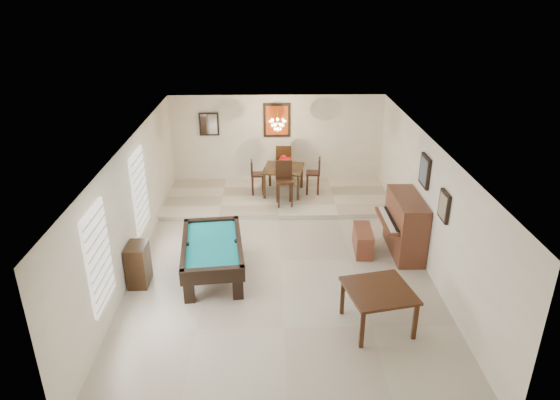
{
  "coord_description": "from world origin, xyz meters",
  "views": [
    {
      "loc": [
        -0.22,
        -9.2,
        5.44
      ],
      "look_at": [
        0.0,
        0.6,
        1.15
      ],
      "focal_mm": 32.0,
      "sensor_mm": 36.0,
      "label": 1
    }
  ],
  "objects_px": {
    "square_table": "(378,308)",
    "dining_chair_east": "(313,176)",
    "dining_chair_west": "(258,177)",
    "chandelier": "(278,121)",
    "apothecary_chest": "(138,264)",
    "dining_chair_north": "(284,164)",
    "pool_table": "(213,259)",
    "flower_vase": "(284,159)",
    "dining_table": "(283,178)",
    "upright_piano": "(398,225)",
    "dining_chair_south": "(285,184)",
    "piano_bench": "(363,240)"
  },
  "relations": [
    {
      "from": "dining_chair_south",
      "to": "dining_chair_east",
      "type": "height_order",
      "value": "dining_chair_south"
    },
    {
      "from": "upright_piano",
      "to": "piano_bench",
      "type": "relative_size",
      "value": 1.66
    },
    {
      "from": "chandelier",
      "to": "dining_table",
      "type": "bearing_deg",
      "value": 57.97
    },
    {
      "from": "chandelier",
      "to": "dining_chair_west",
      "type": "bearing_deg",
      "value": 157.21
    },
    {
      "from": "pool_table",
      "to": "chandelier",
      "type": "xyz_separation_m",
      "value": [
        1.37,
        3.72,
        1.84
      ]
    },
    {
      "from": "piano_bench",
      "to": "dining_chair_south",
      "type": "xyz_separation_m",
      "value": [
        -1.65,
        2.27,
        0.43
      ]
    },
    {
      "from": "square_table",
      "to": "dining_chair_east",
      "type": "distance_m",
      "value": 5.68
    },
    {
      "from": "piano_bench",
      "to": "dining_chair_west",
      "type": "relative_size",
      "value": 0.98
    },
    {
      "from": "dining_chair_west",
      "to": "chandelier",
      "type": "bearing_deg",
      "value": -116.44
    },
    {
      "from": "flower_vase",
      "to": "dining_chair_east",
      "type": "relative_size",
      "value": 0.24
    },
    {
      "from": "dining_chair_west",
      "to": "dining_chair_east",
      "type": "height_order",
      "value": "dining_chair_east"
    },
    {
      "from": "dining_chair_east",
      "to": "square_table",
      "type": "bearing_deg",
      "value": 12.34
    },
    {
      "from": "upright_piano",
      "to": "dining_table",
      "type": "bearing_deg",
      "value": 127.5
    },
    {
      "from": "upright_piano",
      "to": "chandelier",
      "type": "distance_m",
      "value": 4.13
    },
    {
      "from": "flower_vase",
      "to": "dining_table",
      "type": "bearing_deg",
      "value": 0.0
    },
    {
      "from": "dining_chair_south",
      "to": "dining_chair_north",
      "type": "bearing_deg",
      "value": 84.05
    },
    {
      "from": "dining_table",
      "to": "dining_chair_south",
      "type": "bearing_deg",
      "value": -89.59
    },
    {
      "from": "dining_chair_south",
      "to": "chandelier",
      "type": "bearing_deg",
      "value": 101.68
    },
    {
      "from": "square_table",
      "to": "apothecary_chest",
      "type": "bearing_deg",
      "value": 162.03
    },
    {
      "from": "flower_vase",
      "to": "dining_chair_east",
      "type": "xyz_separation_m",
      "value": [
        0.8,
        -0.03,
        -0.47
      ]
    },
    {
      "from": "dining_chair_north",
      "to": "dining_chair_east",
      "type": "height_order",
      "value": "dining_chair_north"
    },
    {
      "from": "upright_piano",
      "to": "dining_chair_west",
      "type": "relative_size",
      "value": 1.63
    },
    {
      "from": "apothecary_chest",
      "to": "chandelier",
      "type": "distance_m",
      "value": 5.18
    },
    {
      "from": "upright_piano",
      "to": "chandelier",
      "type": "relative_size",
      "value": 2.58
    },
    {
      "from": "piano_bench",
      "to": "chandelier",
      "type": "xyz_separation_m",
      "value": [
        -1.81,
        2.81,
        1.94
      ]
    },
    {
      "from": "pool_table",
      "to": "flower_vase",
      "type": "xyz_separation_m",
      "value": [
        1.53,
        3.97,
        0.73
      ]
    },
    {
      "from": "apothecary_chest",
      "to": "dining_chair_north",
      "type": "height_order",
      "value": "dining_chair_north"
    },
    {
      "from": "dining_chair_west",
      "to": "dining_table",
      "type": "bearing_deg",
      "value": -91.47
    },
    {
      "from": "square_table",
      "to": "dining_chair_south",
      "type": "xyz_separation_m",
      "value": [
        -1.43,
        4.87,
        0.33
      ]
    },
    {
      "from": "square_table",
      "to": "dining_chair_north",
      "type": "distance_m",
      "value": 6.59
    },
    {
      "from": "upright_piano",
      "to": "chandelier",
      "type": "bearing_deg",
      "value": 131.72
    },
    {
      "from": "dining_chair_north",
      "to": "chandelier",
      "type": "relative_size",
      "value": 1.93
    },
    {
      "from": "apothecary_chest",
      "to": "dining_chair_north",
      "type": "relative_size",
      "value": 0.73
    },
    {
      "from": "apothecary_chest",
      "to": "dining_chair_east",
      "type": "height_order",
      "value": "dining_chair_east"
    },
    {
      "from": "upright_piano",
      "to": "dining_chair_west",
      "type": "bearing_deg",
      "value": 135.04
    },
    {
      "from": "dining_chair_west",
      "to": "dining_chair_south",
      "type": "bearing_deg",
      "value": -141.11
    },
    {
      "from": "apothecary_chest",
      "to": "dining_table",
      "type": "height_order",
      "value": "dining_table"
    },
    {
      "from": "pool_table",
      "to": "upright_piano",
      "type": "bearing_deg",
      "value": 6.11
    },
    {
      "from": "dining_table",
      "to": "chandelier",
      "type": "xyz_separation_m",
      "value": [
        -0.16,
        -0.25,
        1.65
      ]
    },
    {
      "from": "pool_table",
      "to": "dining_chair_south",
      "type": "distance_m",
      "value": 3.54
    },
    {
      "from": "pool_table",
      "to": "apothecary_chest",
      "type": "height_order",
      "value": "apothecary_chest"
    },
    {
      "from": "dining_table",
      "to": "dining_chair_south",
      "type": "xyz_separation_m",
      "value": [
        0.01,
        -0.8,
        0.15
      ]
    },
    {
      "from": "piano_bench",
      "to": "dining_chair_north",
      "type": "distance_m",
      "value": 4.18
    },
    {
      "from": "upright_piano",
      "to": "pool_table",
      "type": "bearing_deg",
      "value": -167.59
    },
    {
      "from": "upright_piano",
      "to": "dining_table",
      "type": "distance_m",
      "value": 3.92
    },
    {
      "from": "dining_chair_west",
      "to": "chandelier",
      "type": "height_order",
      "value": "chandelier"
    },
    {
      "from": "dining_chair_east",
      "to": "chandelier",
      "type": "xyz_separation_m",
      "value": [
        -0.96,
        -0.23,
        1.58
      ]
    },
    {
      "from": "dining_chair_north",
      "to": "dining_chair_east",
      "type": "distance_m",
      "value": 1.1
    },
    {
      "from": "dining_chair_east",
      "to": "chandelier",
      "type": "bearing_deg",
      "value": -70.72
    },
    {
      "from": "apothecary_chest",
      "to": "dining_table",
      "type": "xyz_separation_m",
      "value": [
        2.94,
        4.25,
        0.12
      ]
    }
  ]
}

